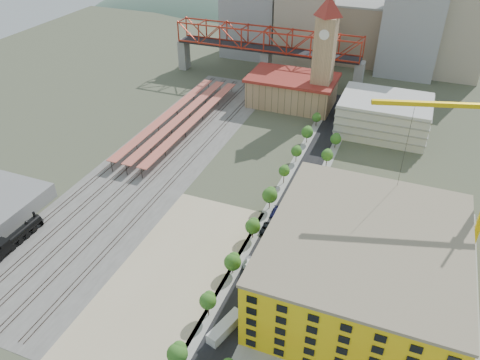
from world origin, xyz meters
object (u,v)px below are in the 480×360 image
at_px(locomotive, 13,240).
at_px(site_trailer_d, 278,226).
at_px(construction_building, 363,265).
at_px(site_trailer_a, 225,327).
at_px(clock_tower, 325,45).
at_px(site_trailer_c, 260,260).
at_px(site_trailer_b, 252,276).

xyz_separation_m(locomotive, site_trailer_d, (66.00, 34.06, -0.97)).
bearing_deg(construction_building, site_trailer_a, -138.70).
distance_m(site_trailer_a, site_trailer_d, 39.14).
distance_m(construction_building, site_trailer_a, 35.52).
distance_m(locomotive, site_trailer_d, 74.28).
distance_m(clock_tower, locomotive, 133.91).
bearing_deg(clock_tower, site_trailer_c, -85.39).
bearing_deg(construction_building, site_trailer_d, 147.91).
height_order(site_trailer_b, site_trailer_c, site_trailer_c).
bearing_deg(site_trailer_b, clock_tower, 74.73).
relative_size(locomotive, site_trailer_a, 2.31).
bearing_deg(site_trailer_b, construction_building, -7.55).
xyz_separation_m(locomotive, site_trailer_a, (66.00, -5.08, -0.81)).
height_order(clock_tower, site_trailer_c, clock_tower).
distance_m(site_trailer_a, site_trailer_b, 17.29).
bearing_deg(clock_tower, site_trailer_d, -84.54).
bearing_deg(site_trailer_d, locomotive, -166.02).
height_order(site_trailer_c, site_trailer_d, site_trailer_c).
relative_size(construction_building, site_trailer_a, 4.95).
bearing_deg(construction_building, site_trailer_b, -167.95).
height_order(site_trailer_a, site_trailer_b, site_trailer_a).
bearing_deg(clock_tower, site_trailer_a, -86.27).
distance_m(locomotive, site_trailer_c, 68.54).
bearing_deg(site_trailer_a, clock_tower, 110.01).
xyz_separation_m(clock_tower, site_trailer_d, (8.00, -83.69, -27.47)).
height_order(site_trailer_a, site_trailer_c, site_trailer_a).
bearing_deg(site_trailer_c, site_trailer_d, 106.52).
bearing_deg(clock_tower, site_trailer_b, -85.67).
relative_size(site_trailer_c, site_trailer_d, 1.09).
distance_m(clock_tower, site_trailer_a, 126.09).
relative_size(construction_building, locomotive, 2.14).
height_order(clock_tower, site_trailer_a, clock_tower).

